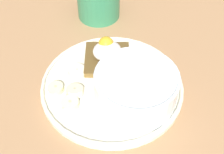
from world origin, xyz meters
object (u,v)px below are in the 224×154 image
Objects in this scene: toast_slice at (107,59)px; banana_slice_right at (77,71)px; oatmeal_bowl at (136,88)px; poached_egg at (107,49)px; banana_slice_left at (56,88)px; banana_slice_back at (70,103)px; banana_slice_front at (75,89)px.

banana_slice_right is (-6.16, -1.21, -0.20)cm from toast_slice.
toast_slice reaches higher than banana_slice_right.
poached_egg is (-1.76, 10.44, 0.10)cm from oatmeal_bowl.
oatmeal_bowl is 10.58cm from poached_egg.
poached_egg reaches higher than banana_slice_right.
banana_slice_back is (1.64, -3.97, -0.00)cm from banana_slice_left.
banana_slice_front is at bearing 61.89° from banana_slice_back.
toast_slice is 11.40cm from banana_slice_left.
poached_egg is at bearing 36.45° from banana_slice_front.
toast_slice is 3.14× the size of banana_slice_left.
banana_slice_right is (-7.95, 8.96, -2.39)cm from oatmeal_bowl.
poached_egg is at bearing 42.39° from banana_slice_back.
banana_slice_front is at bearing 153.11° from oatmeal_bowl.
banana_slice_left is at bearing 155.69° from banana_slice_front.
banana_slice_right reaches higher than banana_slice_left.
toast_slice is at bearing 35.26° from banana_slice_front.
poached_egg is 12.51cm from banana_slice_back.
banana_slice_left is at bearing -158.14° from poached_egg.
toast_slice is at bearing 20.69° from banana_slice_left.
toast_slice is at bearing -95.62° from poached_egg.
banana_slice_left is 0.73× the size of banana_slice_right.
poached_egg is (0.03, 0.26, 2.29)cm from toast_slice.
banana_slice_front reaches higher than banana_slice_right.
toast_slice is at bearing 11.12° from banana_slice_right.
oatmeal_bowl reaches higher than toast_slice.
poached_egg is 6.83cm from banana_slice_right.
banana_slice_front is (-7.64, -5.40, -0.07)cm from toast_slice.
banana_slice_left is 5.31cm from banana_slice_right.
toast_slice is 2.47× the size of banana_slice_back.
banana_slice_back is (-9.03, -8.00, -0.24)cm from toast_slice.
toast_slice is 12.06cm from banana_slice_back.
banana_slice_right reaches higher than banana_slice_back.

